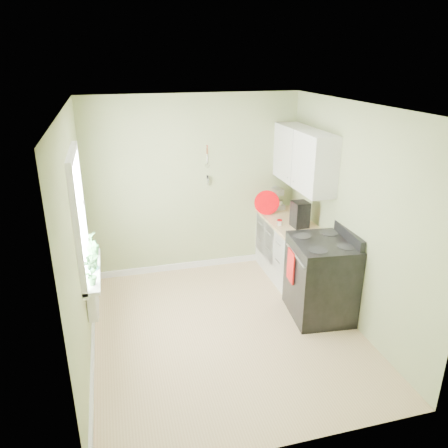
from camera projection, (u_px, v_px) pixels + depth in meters
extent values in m
cube|color=tan|center=(226.00, 331.00, 5.42)|extent=(3.20, 3.60, 0.02)
cube|color=white|center=(226.00, 105.00, 4.44)|extent=(3.20, 3.60, 0.02)
cube|color=#A2AD76|center=(194.00, 186.00, 6.56)|extent=(3.20, 0.02, 2.70)
cube|color=#A2AD76|center=(77.00, 244.00, 4.54)|extent=(0.02, 3.60, 2.70)
cube|color=#A2AD76|center=(353.00, 217.00, 5.32)|extent=(0.02, 3.60, 2.70)
cube|color=white|center=(292.00, 254.00, 6.48)|extent=(0.60, 1.60, 0.87)
cube|color=#DFC188|center=(294.00, 225.00, 6.31)|extent=(0.64, 1.60, 0.04)
cube|color=white|center=(304.00, 158.00, 6.09)|extent=(0.35, 1.40, 0.80)
cube|color=white|center=(78.00, 216.00, 4.75)|extent=(0.02, 1.00, 1.30)
cube|color=white|center=(72.00, 154.00, 4.50)|extent=(0.06, 1.14, 0.07)
cube|color=white|center=(87.00, 272.00, 5.00)|extent=(0.06, 1.14, 0.07)
cube|color=white|center=(80.00, 216.00, 4.75)|extent=(0.04, 1.00, 0.04)
cube|color=white|center=(92.00, 270.00, 5.01)|extent=(0.18, 1.14, 0.04)
cube|color=white|center=(92.00, 298.00, 5.08)|extent=(0.12, 0.50, 0.35)
cylinder|color=#DFC188|center=(207.00, 151.00, 6.39)|extent=(0.02, 0.02, 0.10)
cylinder|color=silver|center=(207.00, 159.00, 6.44)|extent=(0.01, 0.01, 0.16)
cylinder|color=silver|center=(208.00, 181.00, 6.56)|extent=(0.01, 0.14, 0.14)
cube|color=black|center=(320.00, 280.00, 5.59)|extent=(0.81, 0.92, 1.00)
cube|color=black|center=(324.00, 243.00, 5.40)|extent=(0.81, 0.92, 0.03)
cube|color=black|center=(348.00, 235.00, 5.46)|extent=(0.15, 0.85, 0.16)
cylinder|color=#B2B2B7|center=(295.00, 255.00, 5.36)|extent=(0.09, 0.69, 0.02)
cube|color=red|center=(291.00, 266.00, 5.53)|extent=(0.04, 0.25, 0.42)
cube|color=#B2B2B7|center=(276.00, 206.00, 6.94)|extent=(0.22, 0.30, 0.07)
cube|color=#B2B2B7|center=(274.00, 196.00, 7.00)|extent=(0.12, 0.09, 0.20)
cube|color=#B2B2B7|center=(276.00, 191.00, 6.87)|extent=(0.16, 0.29, 0.09)
sphere|color=#B2B2B7|center=(274.00, 187.00, 6.95)|extent=(0.11, 0.11, 0.11)
cylinder|color=silver|center=(278.00, 204.00, 6.87)|extent=(0.16, 0.16, 0.13)
cylinder|color=silver|center=(268.00, 207.00, 6.75)|extent=(0.12, 0.12, 0.16)
cone|color=silver|center=(268.00, 201.00, 6.71)|extent=(0.12, 0.12, 0.04)
cylinder|color=silver|center=(262.00, 206.00, 6.72)|extent=(0.11, 0.05, 0.08)
cube|color=black|center=(300.00, 214.00, 6.15)|extent=(0.22, 0.24, 0.37)
cylinder|color=black|center=(297.00, 222.00, 6.18)|extent=(0.12, 0.12, 0.13)
cylinder|color=#CE0007|center=(267.00, 203.00, 6.62)|extent=(0.38, 0.17, 0.38)
cylinder|color=beige|center=(279.00, 223.00, 6.25)|extent=(0.07, 0.07, 0.07)
cylinder|color=#CE0007|center=(280.00, 220.00, 6.24)|extent=(0.07, 0.07, 0.01)
imported|color=#3B7B3C|center=(91.00, 271.00, 4.59)|extent=(0.20, 0.20, 0.32)
imported|color=#3B7B3C|center=(91.00, 255.00, 5.00)|extent=(0.20, 0.21, 0.31)
imported|color=#3B7B3C|center=(92.00, 244.00, 5.29)|extent=(0.19, 0.19, 0.30)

